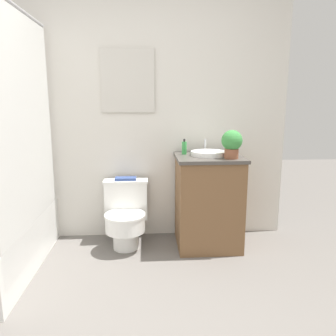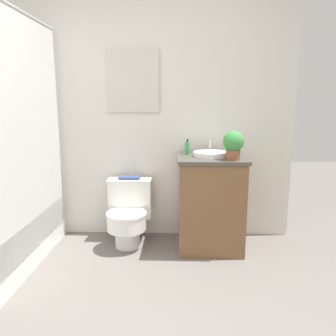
{
  "view_description": "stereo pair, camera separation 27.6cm",
  "coord_description": "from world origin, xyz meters",
  "px_view_note": "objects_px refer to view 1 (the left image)",
  "views": [
    {
      "loc": [
        0.32,
        -1.33,
        1.32
      ],
      "look_at": [
        0.5,
        1.37,
        0.77
      ],
      "focal_mm": 35.0,
      "sensor_mm": 36.0,
      "label": 1
    },
    {
      "loc": [
        0.6,
        -1.34,
        1.32
      ],
      "look_at": [
        0.5,
        1.37,
        0.77
      ],
      "focal_mm": 35.0,
      "sensor_mm": 36.0,
      "label": 2
    }
  ],
  "objects_px": {
    "sink": "(209,153)",
    "toilet": "(126,214)",
    "potted_plant": "(232,143)",
    "book_on_tank": "(126,179)",
    "soap_bottle": "(184,148)"
  },
  "relations": [
    {
      "from": "toilet",
      "to": "potted_plant",
      "type": "relative_size",
      "value": 2.47
    },
    {
      "from": "toilet",
      "to": "potted_plant",
      "type": "xyz_separation_m",
      "value": [
        0.92,
        -0.19,
        0.68
      ]
    },
    {
      "from": "sink",
      "to": "toilet",
      "type": "bearing_deg",
      "value": 178.54
    },
    {
      "from": "soap_bottle",
      "to": "potted_plant",
      "type": "distance_m",
      "value": 0.46
    },
    {
      "from": "soap_bottle",
      "to": "sink",
      "type": "bearing_deg",
      "value": -22.74
    },
    {
      "from": "toilet",
      "to": "potted_plant",
      "type": "bearing_deg",
      "value": -11.43
    },
    {
      "from": "toilet",
      "to": "sink",
      "type": "height_order",
      "value": "sink"
    },
    {
      "from": "toilet",
      "to": "book_on_tank",
      "type": "height_order",
      "value": "book_on_tank"
    },
    {
      "from": "sink",
      "to": "potted_plant",
      "type": "relative_size",
      "value": 1.47
    },
    {
      "from": "toilet",
      "to": "soap_bottle",
      "type": "relative_size",
      "value": 4.26
    },
    {
      "from": "soap_bottle",
      "to": "book_on_tank",
      "type": "distance_m",
      "value": 0.62
    },
    {
      "from": "soap_bottle",
      "to": "book_on_tank",
      "type": "xyz_separation_m",
      "value": [
        -0.55,
        0.05,
        -0.29
      ]
    },
    {
      "from": "book_on_tank",
      "to": "sink",
      "type": "bearing_deg",
      "value": -10.02
    },
    {
      "from": "soap_bottle",
      "to": "potted_plant",
      "type": "xyz_separation_m",
      "value": [
        0.38,
        -0.26,
        0.07
      ]
    },
    {
      "from": "sink",
      "to": "soap_bottle",
      "type": "distance_m",
      "value": 0.23
    }
  ]
}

